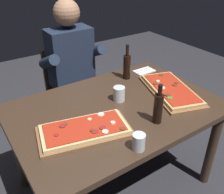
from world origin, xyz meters
TOP-DOWN VIEW (x-y plane):
  - ground_plane at (0.00, 0.00)m, footprint 6.40×6.40m
  - dining_table at (0.00, 0.00)m, footprint 1.40×0.96m
  - pizza_rectangular_front at (-0.31, -0.13)m, footprint 0.59×0.39m
  - pizza_rectangular_left at (0.45, -0.07)m, footprint 0.45×0.63m
  - wine_bottle_dark at (0.11, -0.29)m, footprint 0.06×0.06m
  - oil_bottle_amber at (0.32, 0.31)m, footprint 0.06×0.06m
  - tumbler_near_camera at (0.06, 0.06)m, footprint 0.08×0.08m
  - tumbler_far_side at (-0.14, -0.41)m, footprint 0.07×0.07m
  - napkin_cutlery_set at (0.53, 0.33)m, footprint 0.18×0.11m
  - diner_chair at (0.05, 0.86)m, footprint 0.44×0.44m
  - seated_diner at (0.05, 0.74)m, footprint 0.53×0.41m

SIDE VIEW (x-z plane):
  - ground_plane at x=0.00m, z-range 0.00..0.00m
  - diner_chair at x=0.05m, z-range 0.05..0.92m
  - dining_table at x=0.00m, z-range 0.27..1.01m
  - seated_diner at x=0.05m, z-range 0.08..1.41m
  - napkin_cutlery_set at x=0.53m, z-range 0.74..0.75m
  - pizza_rectangular_front at x=-0.31m, z-range 0.74..0.78m
  - pizza_rectangular_left at x=0.45m, z-range 0.74..0.78m
  - tumbler_near_camera at x=0.06m, z-range 0.73..0.84m
  - tumbler_far_side at x=-0.14m, z-range 0.74..0.84m
  - wine_bottle_dark at x=0.11m, z-range 0.71..0.97m
  - oil_bottle_amber at x=0.32m, z-range 0.71..0.99m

